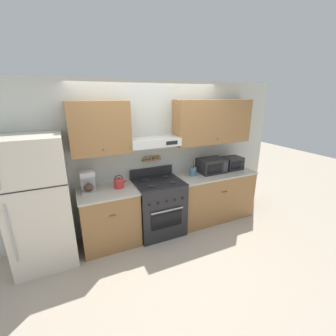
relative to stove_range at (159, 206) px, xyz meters
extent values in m
plane|color=#B2A38E|center=(0.00, -0.32, -0.48)|extent=(16.00, 16.00, 0.00)
cube|color=silver|center=(0.00, 0.38, 0.80)|extent=(5.20, 0.08, 2.55)
cube|color=olive|center=(-0.84, 0.18, 1.38)|extent=(0.87, 0.33, 0.77)
sphere|color=brown|center=(-0.84, 0.00, 1.09)|extent=(0.02, 0.02, 0.02)
cube|color=olive|center=(1.16, 0.18, 1.38)|extent=(1.50, 0.33, 0.77)
sphere|color=brown|center=(1.16, 0.00, 1.09)|extent=(0.02, 0.02, 0.02)
cube|color=silver|center=(0.00, 0.16, 1.10)|extent=(0.83, 0.37, 0.13)
cube|color=black|center=(0.23, -0.03, 1.10)|extent=(0.20, 0.01, 0.06)
cube|color=olive|center=(0.00, 0.30, 0.76)|extent=(0.34, 0.07, 0.02)
cylinder|color=olive|center=(-0.14, 0.30, 0.80)|extent=(0.03, 0.03, 0.06)
cylinder|color=olive|center=(-0.07, 0.30, 0.80)|extent=(0.03, 0.03, 0.06)
cylinder|color=olive|center=(0.00, 0.30, 0.80)|extent=(0.03, 0.03, 0.06)
cylinder|color=olive|center=(0.07, 0.30, 0.80)|extent=(0.03, 0.03, 0.06)
cylinder|color=olive|center=(0.14, 0.30, 0.80)|extent=(0.03, 0.03, 0.06)
cube|color=olive|center=(-0.84, 0.02, -0.03)|extent=(0.87, 0.64, 0.89)
cube|color=#B7B2A3|center=(-0.84, 0.02, 0.43)|extent=(0.89, 0.67, 0.03)
cylinder|color=brown|center=(-0.84, -0.31, 0.18)|extent=(0.10, 0.01, 0.01)
cube|color=olive|center=(1.16, 0.02, -0.03)|extent=(1.50, 0.64, 0.89)
cube|color=#B7B2A3|center=(1.16, 0.02, 0.43)|extent=(1.52, 0.67, 0.03)
cylinder|color=brown|center=(1.16, -0.31, 0.18)|extent=(0.10, 0.01, 0.01)
cube|color=#232326|center=(0.00, 0.00, -0.01)|extent=(0.79, 0.67, 0.93)
cube|color=black|center=(0.00, -0.34, -0.09)|extent=(0.53, 0.01, 0.26)
cylinder|color=#ADAFB5|center=(0.00, -0.37, 0.10)|extent=(0.55, 0.02, 0.02)
cube|color=black|center=(0.00, 0.00, 0.46)|extent=(0.79, 0.67, 0.01)
cylinder|color=#232326|center=(-0.19, -0.16, 0.47)|extent=(0.11, 0.11, 0.02)
cylinder|color=#232326|center=(0.19, -0.16, 0.47)|extent=(0.11, 0.11, 0.02)
cylinder|color=#232326|center=(-0.19, 0.16, 0.47)|extent=(0.11, 0.11, 0.02)
cylinder|color=#232326|center=(0.19, 0.16, 0.47)|extent=(0.11, 0.11, 0.02)
cylinder|color=black|center=(-0.28, -0.35, 0.25)|extent=(0.03, 0.02, 0.03)
cylinder|color=black|center=(-0.14, -0.35, 0.25)|extent=(0.03, 0.02, 0.03)
cylinder|color=black|center=(0.00, -0.35, 0.25)|extent=(0.03, 0.02, 0.03)
cylinder|color=black|center=(0.14, -0.35, 0.25)|extent=(0.03, 0.02, 0.03)
cylinder|color=black|center=(0.28, -0.35, 0.25)|extent=(0.03, 0.02, 0.03)
cube|color=#232326|center=(0.00, 0.31, 0.54)|extent=(0.79, 0.04, 0.15)
cube|color=beige|center=(-1.75, -0.01, 0.44)|extent=(0.78, 0.69, 1.84)
cube|color=black|center=(-1.75, -0.36, 0.77)|extent=(0.78, 0.01, 0.01)
cylinder|color=#ADAFB5|center=(-2.05, -0.38, 0.26)|extent=(0.02, 0.02, 0.77)
cylinder|color=red|center=(-0.64, 0.07, 0.50)|extent=(0.16, 0.16, 0.12)
ellipsoid|color=red|center=(-0.64, 0.07, 0.56)|extent=(0.14, 0.14, 0.07)
sphere|color=black|center=(-0.64, 0.07, 0.60)|extent=(0.02, 0.02, 0.02)
cylinder|color=red|center=(-0.57, 0.07, 0.52)|extent=(0.10, 0.03, 0.08)
torus|color=black|center=(-0.64, 0.07, 0.58)|extent=(0.14, 0.01, 0.14)
cube|color=#ADAFB5|center=(-1.09, 0.07, 0.46)|extent=(0.21, 0.21, 0.03)
cube|color=#ADAFB5|center=(-1.09, 0.13, 0.61)|extent=(0.21, 0.08, 0.34)
cube|color=#ADAFB5|center=(-1.09, 0.06, 0.74)|extent=(0.21, 0.17, 0.07)
ellipsoid|color=#4C3323|center=(-1.09, 0.05, 0.53)|extent=(0.13, 0.13, 0.12)
cube|color=#232326|center=(1.12, 0.09, 0.57)|extent=(0.50, 0.37, 0.26)
cube|color=black|center=(1.06, -0.10, 0.57)|extent=(0.30, 0.01, 0.17)
cube|color=#38383D|center=(1.30, -0.10, 0.57)|extent=(0.10, 0.01, 0.19)
cylinder|color=slate|center=(0.71, 0.07, 0.52)|extent=(0.13, 0.13, 0.15)
cylinder|color=olive|center=(0.68, 0.06, 0.67)|extent=(0.01, 0.05, 0.16)
cylinder|color=#28282B|center=(0.71, 0.07, 0.67)|extent=(0.01, 0.04, 0.16)
cylinder|color=#B2B2B7|center=(0.73, 0.08, 0.67)|extent=(0.01, 0.03, 0.16)
cube|color=#232326|center=(1.61, 0.07, 0.56)|extent=(0.36, 0.29, 0.25)
cube|color=black|center=(1.58, -0.08, 0.56)|extent=(0.23, 0.01, 0.15)
cylinder|color=black|center=(1.74, -0.08, 0.61)|extent=(0.03, 0.01, 0.03)
cylinder|color=black|center=(1.74, -0.08, 0.52)|extent=(0.03, 0.01, 0.03)
camera|label=1|loc=(-1.31, -3.23, 1.83)|focal=24.00mm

